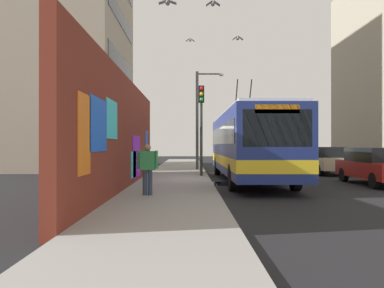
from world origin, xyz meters
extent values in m
plane|color=black|center=(0.00, 0.00, 0.00)|extent=(80.00, 80.00, 0.00)
cube|color=gray|center=(0.00, 1.60, 0.07)|extent=(48.00, 3.20, 0.15)
cube|color=maroon|center=(-3.36, 3.35, 2.09)|extent=(15.28, 0.30, 4.18)
cube|color=blue|center=(-8.05, 3.19, 2.19)|extent=(1.75, 0.02, 1.33)
cube|color=#33D8E5|center=(-6.42, 3.19, 2.43)|extent=(1.52, 0.02, 1.12)
cube|color=blue|center=(2.40, 3.19, 1.94)|extent=(0.90, 0.02, 0.97)
cube|color=#8C19D8|center=(-1.32, 3.19, 1.20)|extent=(2.06, 0.02, 1.76)
cube|color=orange|center=(-9.33, 3.19, 1.92)|extent=(0.94, 0.02, 1.74)
cube|color=#33D8E5|center=(-2.15, 3.19, 0.91)|extent=(1.29, 0.02, 1.07)
cube|color=#9E937F|center=(10.28, 9.20, 10.33)|extent=(11.08, 6.63, 20.67)
cube|color=black|center=(10.28, 5.87, 4.40)|extent=(9.42, 0.04, 1.10)
cube|color=black|center=(10.28, 5.87, 7.60)|extent=(9.42, 0.04, 1.10)
cube|color=black|center=(10.28, 5.87, 10.80)|extent=(9.42, 0.04, 1.10)
cube|color=navy|center=(0.31, -1.80, 1.76)|extent=(11.89, 2.56, 2.62)
cube|color=silver|center=(0.31, -1.80, 3.13)|extent=(11.41, 2.35, 0.12)
cube|color=yellow|center=(0.31, -1.80, 1.00)|extent=(11.91, 2.58, 0.44)
cube|color=black|center=(-5.61, -1.80, 2.22)|extent=(0.04, 2.17, 1.18)
cube|color=black|center=(0.31, -1.80, 2.15)|extent=(10.94, 2.59, 0.84)
cube|color=orange|center=(-5.60, -1.80, 2.82)|extent=(0.06, 1.41, 0.28)
cylinder|color=black|center=(2.10, -2.15, 3.97)|extent=(1.43, 0.06, 2.00)
cylinder|color=black|center=(2.10, -1.45, 3.97)|extent=(1.43, 0.06, 2.00)
cylinder|color=black|center=(-3.49, -2.96, 0.50)|extent=(1.00, 0.28, 1.00)
cylinder|color=black|center=(-3.49, -0.64, 0.50)|extent=(1.00, 0.28, 1.00)
cylinder|color=black|center=(4.12, -2.96, 0.50)|extent=(1.00, 0.28, 1.00)
cylinder|color=black|center=(4.12, -0.64, 0.50)|extent=(1.00, 0.28, 1.00)
cube|color=#B21E19|center=(-1.43, -7.00, 0.65)|extent=(4.45, 1.86, 0.66)
cube|color=black|center=(-1.34, -7.00, 1.28)|extent=(2.67, 1.68, 0.60)
cylinder|color=black|center=(-2.90, -6.17, 0.32)|extent=(0.64, 0.22, 0.64)
cylinder|color=black|center=(0.04, -7.83, 0.32)|extent=(0.64, 0.22, 0.64)
cylinder|color=black|center=(0.04, -6.17, 0.32)|extent=(0.64, 0.22, 0.64)
cube|color=#C6B793|center=(4.91, -7.00, 0.65)|extent=(4.92, 1.77, 0.66)
cube|color=black|center=(5.01, -7.00, 1.28)|extent=(2.95, 1.60, 0.60)
cylinder|color=black|center=(3.29, -7.79, 0.32)|extent=(0.64, 0.22, 0.64)
cylinder|color=black|center=(3.29, -6.21, 0.32)|extent=(0.64, 0.22, 0.64)
cylinder|color=black|center=(6.54, -7.79, 0.32)|extent=(0.64, 0.22, 0.64)
cylinder|color=black|center=(6.54, -6.21, 0.32)|extent=(0.64, 0.22, 0.64)
cylinder|color=#2D3F59|center=(-5.75, 2.16, 0.54)|extent=(0.14, 0.14, 0.78)
cylinder|color=#2D3F59|center=(-5.75, 2.31, 0.54)|extent=(0.14, 0.14, 0.78)
cube|color=#338C4C|center=(-5.75, 2.24, 1.22)|extent=(0.22, 0.45, 0.58)
cylinder|color=#338C4C|center=(-5.75, 1.96, 1.25)|extent=(0.09, 0.09, 0.55)
cylinder|color=#338C4C|center=(-5.75, 2.51, 1.25)|extent=(0.09, 0.09, 0.55)
sphere|color=#936B4C|center=(-5.75, 2.24, 1.61)|extent=(0.21, 0.21, 0.21)
cylinder|color=#2D382D|center=(1.73, 0.35, 2.41)|extent=(0.14, 0.14, 4.53)
cube|color=black|center=(1.51, 0.35, 4.23)|extent=(0.20, 0.28, 0.84)
sphere|color=red|center=(1.40, 0.35, 4.51)|extent=(0.18, 0.18, 0.18)
sphere|color=yellow|center=(1.40, 0.35, 4.23)|extent=(0.18, 0.18, 0.18)
sphere|color=green|center=(1.40, 0.35, 3.95)|extent=(0.18, 0.18, 0.18)
cylinder|color=#4C4C51|center=(6.97, 0.45, 3.28)|extent=(0.18, 0.18, 6.26)
cylinder|color=#4C4C51|center=(6.97, -0.33, 6.26)|extent=(0.10, 1.56, 0.10)
ellipsoid|color=silver|center=(6.97, -1.11, 6.21)|extent=(0.44, 0.28, 0.20)
ellipsoid|color=slate|center=(0.64, -1.36, 6.76)|extent=(0.32, 0.14, 0.12)
cube|color=slate|center=(0.64, -1.50, 6.79)|extent=(0.20, 0.24, 0.18)
cube|color=slate|center=(0.64, -1.22, 6.79)|extent=(0.20, 0.24, 0.18)
ellipsoid|color=gray|center=(-5.87, 1.61, 6.02)|extent=(0.32, 0.14, 0.12)
cube|color=gray|center=(-5.87, 1.47, 6.05)|extent=(0.20, 0.27, 0.11)
cube|color=gray|center=(-5.87, 1.75, 6.05)|extent=(0.20, 0.27, 0.11)
ellipsoid|color=slate|center=(-3.54, 0.08, 6.85)|extent=(0.32, 0.14, 0.12)
cube|color=slate|center=(-3.54, -0.06, 6.88)|extent=(0.20, 0.24, 0.17)
cube|color=slate|center=(-3.54, 0.22, 6.88)|extent=(0.20, 0.24, 0.17)
ellipsoid|color=gray|center=(4.82, 0.90, 7.82)|extent=(0.32, 0.14, 0.12)
cube|color=gray|center=(4.82, 0.76, 7.85)|extent=(0.20, 0.24, 0.18)
cube|color=gray|center=(4.82, 1.04, 7.85)|extent=(0.20, 0.24, 0.18)
cylinder|color=black|center=(-0.84, -0.60, 0.00)|extent=(1.88, 1.88, 0.00)
camera|label=1|loc=(-17.47, 0.94, 1.69)|focal=35.67mm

